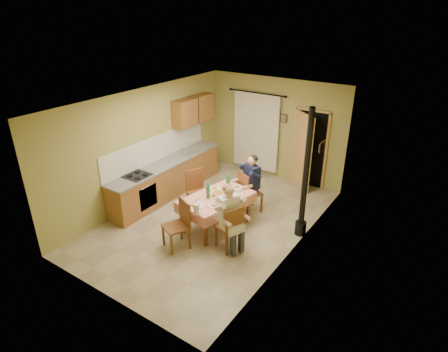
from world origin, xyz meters
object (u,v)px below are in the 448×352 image
Objects in this scene: dining_table at (217,212)px; stove_flue at (304,192)px; chair_right at (230,236)px; man_far at (251,178)px; chair_far at (249,200)px; chair_near at (177,234)px; chair_left at (199,200)px; man_right at (229,210)px.

stove_flue reaches higher than dining_table.
chair_right is 1.71m from man_far.
stove_flue is (1.66, 0.77, 0.64)m from dining_table.
chair_far is (0.24, 1.02, -0.09)m from dining_table.
chair_right is at bearing -124.30° from chair_near.
chair_near is 2.23m from man_far.
chair_near is at bearing 143.26° from chair_right.
dining_table is 1.17m from man_far.
chair_left is 0.73× the size of man_far.
man_right is (0.42, -1.53, 0.59)m from chair_far.
man_right is at bearing 85.29° from chair_left.
dining_table is 0.84m from chair_left.
man_far reaches higher than dining_table.
dining_table is at bearing 74.83° from chair_right.
man_far is at bearing 150.53° from chair_left.
man_right is at bearing -127.97° from stove_flue.
chair_left is at bearing -119.57° from man_far.
man_right reaches higher than chair_near.
man_far reaches higher than chair_right.
dining_table is at bearing 92.11° from chair_left.
chair_far is 0.59m from man_far.
chair_left is 1.36m from man_far.
chair_left is (-0.76, 0.34, -0.09)m from dining_table.
man_far is (0.48, 2.10, 0.59)m from chair_near.
chair_far is 1.00× the size of chair_left.
chair_near is 0.37× the size of stove_flue.
chair_right is at bearing -26.93° from dining_table.
stove_flue reaches higher than man_right.
chair_far is 1.59m from chair_right.
dining_table is 1.71× the size of chair_left.
chair_left is (-0.53, 1.40, -0.00)m from chair_near.
dining_table is at bearing -77.22° from chair_far.
man_right is at bearing -27.19° from dining_table.
chair_left is at bearing -119.93° from chair_far.
stove_flue is at bearing 35.31° from dining_table.
dining_table is at bearing -155.10° from stove_flue.
stove_flue is (1.42, -0.26, 0.15)m from man_far.
chair_near is at bearing -76.96° from man_far.
chair_far is at bearing -90.00° from man_far.
chair_near is 1.06m from chair_right.
man_far reaches higher than chair_left.
dining_table is 0.85m from chair_right.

